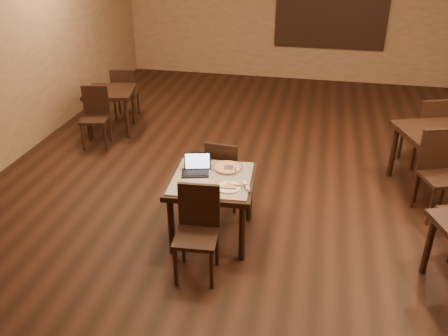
% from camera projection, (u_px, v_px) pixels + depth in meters
% --- Properties ---
extents(ground, '(10.00, 10.00, 0.00)m').
position_uv_depth(ground, '(279.00, 186.00, 6.50)').
color(ground, black).
rests_on(ground, ground).
extents(wall_back, '(8.00, 0.02, 3.00)m').
position_uv_depth(wall_back, '(308.00, 11.00, 10.12)').
color(wall_back, '#966E4C').
rests_on(wall_back, ground).
extents(mural, '(2.34, 0.05, 1.64)m').
position_uv_depth(mural, '(332.00, 9.00, 9.97)').
color(mural, teal).
rests_on(mural, wall_back).
extents(tiled_table, '(0.97, 0.97, 0.76)m').
position_uv_depth(tiled_table, '(212.00, 186.00, 5.18)').
color(tiled_table, black).
rests_on(tiled_table, ground).
extents(chair_main_near, '(0.45, 0.45, 0.97)m').
position_uv_depth(chair_main_near, '(198.00, 226.00, 4.70)').
color(chair_main_near, black).
rests_on(chair_main_near, ground).
extents(chair_main_far, '(0.43, 0.43, 0.92)m').
position_uv_depth(chair_main_far, '(223.00, 171.00, 5.78)').
color(chair_main_far, black).
rests_on(chair_main_far, ground).
extents(laptop, '(0.34, 0.30, 0.20)m').
position_uv_depth(laptop, '(196.00, 167.00, 5.23)').
color(laptop, black).
rests_on(laptop, tiled_table).
extents(plate, '(0.25, 0.25, 0.01)m').
position_uv_depth(plate, '(229.00, 187.00, 4.94)').
color(plate, white).
rests_on(plate, tiled_table).
extents(pizza_slice, '(0.21, 0.21, 0.02)m').
position_uv_depth(pizza_slice, '(229.00, 186.00, 4.93)').
color(pizza_slice, beige).
rests_on(pizza_slice, plate).
extents(pizza_pan, '(0.36, 0.36, 0.01)m').
position_uv_depth(pizza_pan, '(227.00, 168.00, 5.32)').
color(pizza_pan, silver).
rests_on(pizza_pan, tiled_table).
extents(pizza_whole, '(0.31, 0.31, 0.02)m').
position_uv_depth(pizza_whole, '(227.00, 167.00, 5.31)').
color(pizza_whole, beige).
rests_on(pizza_whole, pizza_pan).
extents(spatula, '(0.14, 0.25, 0.01)m').
position_uv_depth(spatula, '(229.00, 167.00, 5.29)').
color(spatula, silver).
rests_on(spatula, pizza_whole).
extents(napkin_roll, '(0.12, 0.18, 0.04)m').
position_uv_depth(napkin_roll, '(246.00, 186.00, 4.93)').
color(napkin_roll, white).
rests_on(napkin_roll, tiled_table).
extents(other_table_a, '(1.12, 1.12, 0.82)m').
position_uv_depth(other_table_a, '(435.00, 141.00, 6.17)').
color(other_table_a, black).
rests_on(other_table_a, ground).
extents(other_table_a_chair_near, '(0.59, 0.59, 1.06)m').
position_uv_depth(other_table_a_chair_near, '(440.00, 168.00, 5.68)').
color(other_table_a_chair_near, black).
rests_on(other_table_a_chair_near, ground).
extents(other_table_a_chair_far, '(0.59, 0.59, 1.06)m').
position_uv_depth(other_table_a_chair_far, '(428.00, 128.00, 6.75)').
color(other_table_a_chair_far, black).
rests_on(other_table_a_chair_far, ground).
extents(other_table_b, '(0.92, 0.92, 0.73)m').
position_uv_depth(other_table_b, '(110.00, 97.00, 7.91)').
color(other_table_b, black).
rests_on(other_table_b, ground).
extents(other_table_b_chair_near, '(0.48, 0.48, 0.94)m').
position_uv_depth(other_table_b_chair_near, '(95.00, 113.00, 7.47)').
color(other_table_b_chair_near, black).
rests_on(other_table_b_chair_near, ground).
extents(other_table_b_chair_far, '(0.48, 0.48, 0.94)m').
position_uv_depth(other_table_b_chair_far, '(124.00, 91.00, 8.42)').
color(other_table_b_chair_far, black).
rests_on(other_table_b_chair_far, ground).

